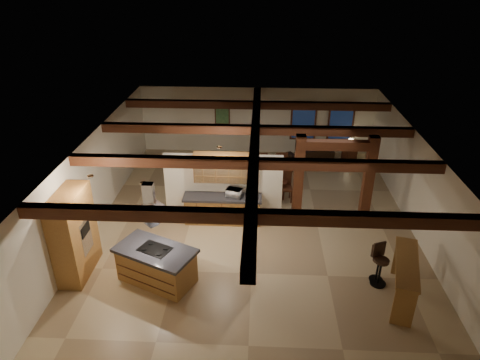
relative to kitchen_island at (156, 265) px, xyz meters
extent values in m
plane|color=tan|center=(2.48, 2.88, -0.51)|extent=(12.00, 12.00, 0.00)
plane|color=silver|center=(2.48, 8.88, 0.94)|extent=(10.00, 0.00, 10.00)
plane|color=silver|center=(2.48, -3.12, 0.94)|extent=(10.00, 0.00, 10.00)
plane|color=silver|center=(-2.52, 2.88, 0.94)|extent=(0.00, 12.00, 12.00)
plane|color=silver|center=(7.48, 2.88, 0.94)|extent=(0.00, 12.00, 12.00)
plane|color=#362211|center=(2.48, 2.88, 2.39)|extent=(12.00, 12.00, 0.00)
cube|color=#3E170F|center=(2.48, -1.12, 2.25)|extent=(10.00, 0.25, 0.28)
cube|color=#3E170F|center=(2.48, 1.58, 2.25)|extent=(10.00, 0.25, 0.28)
cube|color=#3E170F|center=(2.48, 4.18, 2.25)|extent=(10.00, 0.25, 0.28)
cube|color=#3E170F|center=(2.48, 6.88, 2.25)|extent=(10.00, 0.25, 0.28)
cube|color=#3E170F|center=(2.48, 2.88, 2.25)|extent=(0.28, 12.00, 0.28)
cube|color=#3E170F|center=(3.88, 3.38, 0.94)|extent=(0.30, 0.30, 2.90)
cube|color=#3E170F|center=(6.08, 3.38, 0.94)|extent=(0.30, 0.30, 2.90)
cube|color=#3E170F|center=(4.98, 3.38, 2.09)|extent=(2.50, 0.28, 0.28)
cube|color=silver|center=(1.48, 3.38, 0.59)|extent=(3.80, 0.18, 2.20)
cube|color=olive|center=(-2.19, 0.28, 0.69)|extent=(0.64, 1.60, 2.40)
cube|color=silver|center=(-1.89, 0.28, 0.64)|extent=(0.06, 0.62, 0.95)
cube|color=black|center=(-1.85, 0.28, 0.84)|extent=(0.01, 0.50, 0.28)
cube|color=olive|center=(1.48, 2.99, -0.08)|extent=(2.40, 0.60, 0.86)
cube|color=black|center=(1.48, 2.99, 0.39)|extent=(2.50, 0.66, 0.08)
cube|color=olive|center=(1.48, 3.20, 1.34)|extent=(1.80, 0.34, 0.95)
cube|color=silver|center=(1.48, 3.02, 1.34)|extent=(1.74, 0.02, 0.90)
pyramid|color=silver|center=(0.00, 0.00, 1.21)|extent=(1.10, 1.10, 0.45)
cube|color=silver|center=(0.00, 0.00, 2.02)|extent=(0.26, 0.22, 0.73)
cube|color=#3E170F|center=(4.48, 8.82, 0.99)|extent=(1.10, 0.05, 1.70)
cube|color=black|center=(4.48, 8.79, 0.99)|extent=(0.95, 0.02, 1.55)
cube|color=#3E170F|center=(6.08, 8.82, 0.99)|extent=(1.10, 0.05, 1.70)
cube|color=black|center=(6.08, 8.79, 0.99)|extent=(0.95, 0.02, 1.55)
cube|color=#3E170F|center=(0.98, 8.82, 1.19)|extent=(0.65, 0.04, 0.85)
cube|color=#285D38|center=(0.98, 8.79, 1.19)|extent=(0.55, 0.01, 0.75)
cylinder|color=silver|center=(-0.12, 0.08, 2.36)|extent=(0.16, 0.16, 0.03)
cylinder|color=silver|center=(1.48, 2.38, 2.36)|extent=(0.16, 0.16, 0.03)
cylinder|color=silver|center=(-1.52, 0.38, 2.36)|extent=(0.16, 0.16, 0.03)
cube|color=olive|center=(0.00, 0.00, -0.05)|extent=(2.15, 1.68, 0.92)
cube|color=black|center=(0.00, 0.00, 0.45)|extent=(2.32, 1.85, 0.09)
cube|color=black|center=(0.00, 0.00, 0.50)|extent=(0.95, 0.82, 0.02)
imported|color=#401B10|center=(2.75, 5.16, -0.16)|extent=(2.25, 1.63, 0.71)
imported|color=black|center=(4.78, 8.02, -0.23)|extent=(2.11, 1.48, 0.57)
imported|color=silver|center=(1.86, 2.99, 0.56)|extent=(0.56, 0.46, 0.27)
cube|color=olive|center=(6.26, -0.34, 0.57)|extent=(1.08, 2.19, 0.06)
cube|color=olive|center=(6.00, -1.26, 0.02)|extent=(0.49, 0.23, 1.06)
cube|color=olive|center=(6.51, 0.58, 0.02)|extent=(0.49, 0.23, 1.06)
cube|color=#3E170F|center=(6.47, 8.22, -0.21)|extent=(0.63, 0.63, 0.60)
cylinder|color=black|center=(6.47, 8.22, 0.17)|extent=(0.06, 0.06, 0.16)
cone|color=#FFDF99|center=(6.47, 8.22, 0.33)|extent=(0.28, 0.28, 0.18)
cylinder|color=black|center=(5.80, 0.30, 0.15)|extent=(0.33, 0.33, 0.06)
cube|color=black|center=(5.75, 0.45, 0.36)|extent=(0.30, 0.15, 0.37)
cylinder|color=black|center=(5.80, 0.30, -0.18)|extent=(0.06, 0.06, 0.64)
cylinder|color=black|center=(5.80, 0.30, -0.49)|extent=(0.37, 0.37, 0.03)
cylinder|color=black|center=(5.82, 0.14, 0.24)|extent=(0.38, 0.38, 0.07)
cube|color=black|center=(5.75, 0.31, 0.48)|extent=(0.35, 0.17, 0.42)
cylinder|color=black|center=(5.82, 0.14, -0.14)|extent=(0.06, 0.06, 0.73)
cylinder|color=black|center=(5.82, 0.14, -0.49)|extent=(0.42, 0.42, 0.03)
cube|color=#3E170F|center=(2.06, 4.34, -0.03)|extent=(0.49, 0.49, 0.06)
cube|color=#3E170F|center=(2.04, 4.57, 0.37)|extent=(0.46, 0.10, 0.81)
cylinder|color=#3E170F|center=(1.90, 4.14, -0.29)|extent=(0.05, 0.05, 0.45)
cylinder|color=#3E170F|center=(2.26, 4.17, -0.29)|extent=(0.05, 0.05, 0.45)
cylinder|color=#3E170F|center=(1.86, 4.51, -0.29)|extent=(0.05, 0.05, 0.45)
cylinder|color=#3E170F|center=(2.23, 4.54, -0.29)|extent=(0.05, 0.05, 0.45)
cube|color=#3E170F|center=(1.92, 5.85, -0.03)|extent=(0.49, 0.49, 0.06)
cube|color=#3E170F|center=(1.94, 5.62, 0.37)|extent=(0.46, 0.10, 0.81)
cylinder|color=#3E170F|center=(2.09, 6.05, -0.29)|extent=(0.05, 0.05, 0.45)
cylinder|color=#3E170F|center=(1.72, 6.01, -0.29)|extent=(0.05, 0.05, 0.45)
cylinder|color=#3E170F|center=(2.12, 5.68, -0.29)|extent=(0.05, 0.05, 0.45)
cylinder|color=#3E170F|center=(1.76, 5.65, -0.29)|extent=(0.05, 0.05, 0.45)
cube|color=#3E170F|center=(2.82, 4.41, -0.03)|extent=(0.49, 0.49, 0.06)
cube|color=#3E170F|center=(2.80, 4.64, 0.37)|extent=(0.46, 0.10, 0.81)
cylinder|color=#3E170F|center=(2.65, 4.21, -0.29)|extent=(0.05, 0.05, 0.45)
cylinder|color=#3E170F|center=(3.02, 4.24, -0.29)|extent=(0.05, 0.05, 0.45)
cylinder|color=#3E170F|center=(2.62, 4.58, -0.29)|extent=(0.05, 0.05, 0.45)
cylinder|color=#3E170F|center=(2.98, 4.61, -0.29)|extent=(0.05, 0.05, 0.45)
cube|color=#3E170F|center=(2.68, 5.92, -0.03)|extent=(0.49, 0.49, 0.06)
cube|color=#3E170F|center=(2.70, 5.69, 0.37)|extent=(0.46, 0.10, 0.81)
cylinder|color=#3E170F|center=(2.84, 6.12, -0.29)|extent=(0.05, 0.05, 0.45)
cylinder|color=#3E170F|center=(2.48, 6.08, -0.29)|extent=(0.05, 0.05, 0.45)
cylinder|color=#3E170F|center=(2.88, 5.75, -0.29)|extent=(0.05, 0.05, 0.45)
cylinder|color=#3E170F|center=(2.51, 5.72, -0.29)|extent=(0.05, 0.05, 0.45)
cube|color=#3E170F|center=(3.57, 4.48, -0.03)|extent=(0.49, 0.49, 0.06)
cube|color=#3E170F|center=(3.55, 4.71, 0.37)|extent=(0.46, 0.10, 0.81)
cylinder|color=#3E170F|center=(3.41, 4.28, -0.29)|extent=(0.05, 0.05, 0.45)
cylinder|color=#3E170F|center=(3.77, 4.32, -0.29)|extent=(0.05, 0.05, 0.45)
cylinder|color=#3E170F|center=(3.37, 4.65, -0.29)|extent=(0.05, 0.05, 0.45)
cylinder|color=#3E170F|center=(3.74, 4.68, -0.29)|extent=(0.05, 0.05, 0.45)
cube|color=#3E170F|center=(3.43, 5.99, -0.03)|extent=(0.49, 0.49, 0.06)
cube|color=#3E170F|center=(3.45, 5.76, 0.37)|extent=(0.46, 0.10, 0.81)
cylinder|color=#3E170F|center=(3.60, 6.19, -0.29)|extent=(0.05, 0.05, 0.45)
cylinder|color=#3E170F|center=(3.23, 6.16, -0.29)|extent=(0.05, 0.05, 0.45)
cylinder|color=#3E170F|center=(3.63, 5.82, -0.29)|extent=(0.05, 0.05, 0.45)
cylinder|color=#3E170F|center=(3.26, 5.79, -0.29)|extent=(0.05, 0.05, 0.45)
camera|label=1|loc=(2.63, -8.83, 7.03)|focal=32.00mm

